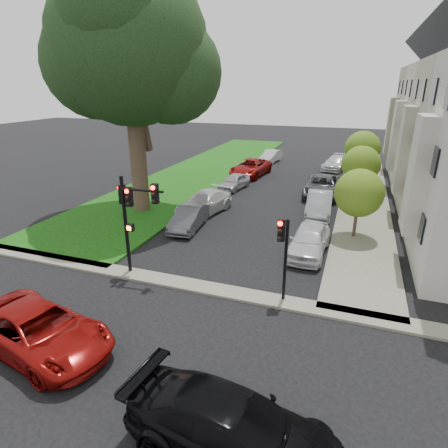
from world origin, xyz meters
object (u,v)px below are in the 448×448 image
(car_parked_2, at_px, (322,186))
(car_parked_8, at_px, (251,168))
(car_parked_0, at_px, (309,240))
(car_parked_9, at_px, (271,156))
(small_tree_c, at_px, (362,149))
(car_cross_far, at_px, (234,429))
(car_parked_4, at_px, (336,163))
(car_parked_6, at_px, (204,203))
(eucalyptus, at_px, (128,46))
(small_tree_a, at_px, (359,193))
(traffic_signal_secondary, at_px, (283,245))
(car_parked_7, at_px, (234,182))
(car_parked_5, at_px, (189,218))
(car_parked_1, at_px, (319,204))
(traffic_signal_main, at_px, (132,209))
(car_cross_near, at_px, (38,330))
(small_tree_b, at_px, (361,165))

(car_parked_2, relative_size, car_parked_8, 0.99)
(car_parked_0, bearing_deg, car_parked_9, 109.62)
(small_tree_c, relative_size, car_parked_0, 1.01)
(small_tree_c, relative_size, car_cross_far, 0.84)
(car_parked_4, bearing_deg, car_parked_6, -101.50)
(eucalyptus, bearing_deg, small_tree_a, -1.13)
(small_tree_a, distance_m, car_parked_9, 22.72)
(traffic_signal_secondary, height_order, car_parked_0, traffic_signal_secondary)
(small_tree_a, relative_size, car_parked_7, 1.06)
(car_cross_far, bearing_deg, small_tree_c, 1.69)
(small_tree_a, xyz_separation_m, car_parked_5, (-9.78, -1.82, -2.04))
(car_parked_1, bearing_deg, car_parked_9, 110.10)
(eucalyptus, height_order, small_tree_c, eucalyptus)
(car_cross_far, relative_size, car_parked_2, 0.97)
(traffic_signal_main, bearing_deg, traffic_signal_secondary, -0.32)
(car_parked_1, relative_size, car_parked_2, 0.82)
(car_parked_0, bearing_deg, traffic_signal_secondary, -93.23)
(eucalyptus, relative_size, small_tree_a, 3.81)
(small_tree_a, relative_size, car_parked_1, 0.88)
(car_cross_near, bearing_deg, traffic_signal_secondary, -39.75)
(eucalyptus, relative_size, car_parked_6, 3.01)
(car_parked_1, bearing_deg, car_parked_2, 90.32)
(car_parked_0, bearing_deg, car_parked_7, 127.38)
(traffic_signal_main, bearing_deg, car_parked_7, 91.45)
(small_tree_a, xyz_separation_m, car_cross_near, (-9.78, -13.98, -1.96))
(traffic_signal_secondary, distance_m, car_parked_2, 16.70)
(car_cross_near, height_order, car_parked_5, car_cross_near)
(car_parked_0, distance_m, car_parked_6, 8.86)
(car_parked_4, bearing_deg, car_parked_7, -113.11)
(traffic_signal_secondary, distance_m, car_parked_7, 17.79)
(small_tree_b, height_order, small_tree_c, small_tree_c)
(traffic_signal_main, xyz_separation_m, car_parked_7, (-0.41, 16.05, -2.63))
(car_parked_4, bearing_deg, eucalyptus, -111.44)
(small_tree_a, relative_size, traffic_signal_main, 0.87)
(car_cross_far, relative_size, car_parked_7, 1.44)
(eucalyptus, xyz_separation_m, small_tree_b, (14.54, 7.63, -7.90))
(eucalyptus, bearing_deg, car_parked_5, -23.90)
(car_cross_far, bearing_deg, small_tree_b, 0.52)
(small_tree_b, bearing_deg, traffic_signal_main, -120.94)
(car_parked_5, bearing_deg, car_parked_8, 85.85)
(small_tree_a, height_order, car_parked_2, small_tree_a)
(car_parked_1, height_order, car_parked_9, car_parked_1)
(small_tree_b, xyz_separation_m, car_parked_7, (-10.03, -0.01, -2.16))
(eucalyptus, relative_size, car_parked_8, 2.71)
(traffic_signal_main, bearing_deg, car_parked_0, 34.34)
(car_parked_1, bearing_deg, car_parked_0, -91.56)
(car_parked_7, bearing_deg, car_parked_6, -81.05)
(car_cross_near, bearing_deg, car_parked_1, -11.80)
(car_cross_near, height_order, car_parked_2, car_parked_2)
(car_cross_far, bearing_deg, small_tree_a, -2.40)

